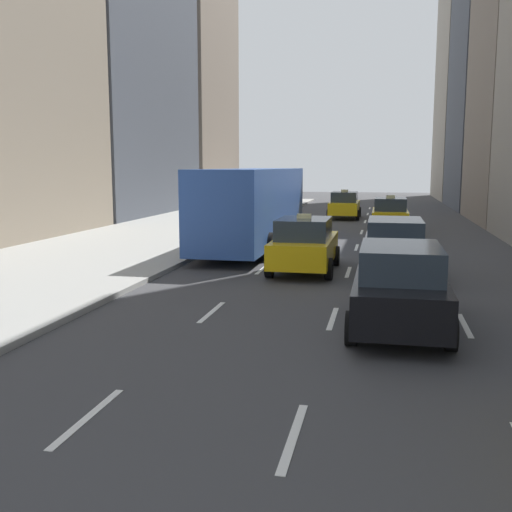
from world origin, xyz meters
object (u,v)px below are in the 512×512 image
taxi_lead (390,214)px  taxi_third (344,205)px  taxi_second (305,244)px  sedan_silver_behind (394,247)px  sedan_black_near (399,286)px  city_bus (254,204)px

taxi_lead → taxi_third: (-2.80, 7.05, 0.00)m
taxi_second → sedan_silver_behind: (2.80, -0.28, 0.03)m
sedan_black_near → taxi_second: bearing=113.6°
taxi_lead → sedan_silver_behind: bearing=-90.0°
taxi_second → city_bus: size_ratio=0.38×
sedan_black_near → sedan_silver_behind: sedan_silver_behind is taller
taxi_third → sedan_silver_behind: size_ratio=0.90×
taxi_lead → taxi_second: bearing=-102.1°
taxi_second → sedan_silver_behind: 2.81m
sedan_silver_behind → taxi_third: bearing=97.8°
taxi_second → sedan_silver_behind: size_ratio=0.90×
taxi_second → sedan_black_near: 6.99m
city_bus → taxi_second: bearing=-62.3°
city_bus → taxi_lead: bearing=54.0°
taxi_third → sedan_black_near: taxi_third is taller
sedan_black_near → sedan_silver_behind: bearing=90.0°
sedan_black_near → city_bus: bearing=115.5°
taxi_second → taxi_third: size_ratio=1.00×
taxi_lead → taxi_second: 13.38m
taxi_lead → taxi_second: (-2.80, -13.08, 0.00)m
sedan_black_near → city_bus: city_bus is taller
taxi_second → sedan_silver_behind: bearing=-5.7°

